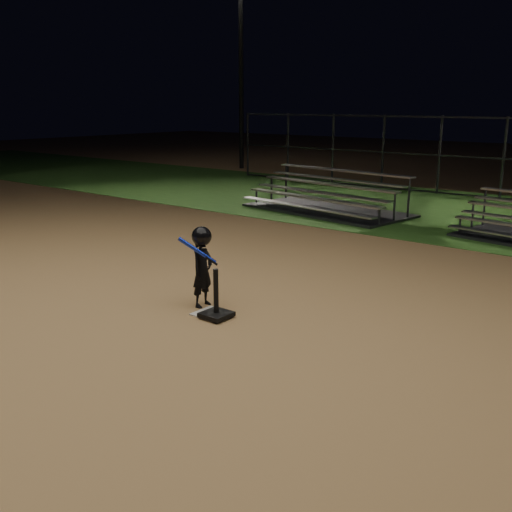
{
  "coord_description": "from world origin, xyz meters",
  "views": [
    {
      "loc": [
        5.4,
        -5.77,
        2.9
      ],
      "look_at": [
        0.0,
        1.0,
        0.65
      ],
      "focal_mm": 41.61,
      "sensor_mm": 36.0,
      "label": 1
    }
  ],
  "objects_px": {
    "batting_tee": "(216,308)",
    "child_batter": "(202,264)",
    "light_pole_left": "(240,54)",
    "home_plate": "(212,314)",
    "bleacher_left": "(326,204)"
  },
  "relations": [
    {
      "from": "child_batter",
      "to": "light_pole_left",
      "type": "relative_size",
      "value": 0.14
    },
    {
      "from": "light_pole_left",
      "to": "batting_tee",
      "type": "bearing_deg",
      "value": -51.01
    },
    {
      "from": "home_plate",
      "to": "light_pole_left",
      "type": "height_order",
      "value": "light_pole_left"
    },
    {
      "from": "child_batter",
      "to": "bleacher_left",
      "type": "relative_size",
      "value": 0.25
    },
    {
      "from": "bleacher_left",
      "to": "light_pole_left",
      "type": "height_order",
      "value": "light_pole_left"
    },
    {
      "from": "home_plate",
      "to": "child_batter",
      "type": "height_order",
      "value": "child_batter"
    },
    {
      "from": "batting_tee",
      "to": "home_plate",
      "type": "bearing_deg",
      "value": 155.97
    },
    {
      "from": "child_batter",
      "to": "light_pole_left",
      "type": "bearing_deg",
      "value": 33.36
    },
    {
      "from": "batting_tee",
      "to": "child_batter",
      "type": "xyz_separation_m",
      "value": [
        -0.5,
        0.26,
        0.49
      ]
    },
    {
      "from": "child_batter",
      "to": "light_pole_left",
      "type": "height_order",
      "value": "light_pole_left"
    },
    {
      "from": "home_plate",
      "to": "batting_tee",
      "type": "xyz_separation_m",
      "value": [
        0.15,
        -0.07,
        0.13
      ]
    },
    {
      "from": "home_plate",
      "to": "child_batter",
      "type": "xyz_separation_m",
      "value": [
        -0.35,
        0.19,
        0.62
      ]
    },
    {
      "from": "batting_tee",
      "to": "bleacher_left",
      "type": "bearing_deg",
      "value": 111.97
    },
    {
      "from": "batting_tee",
      "to": "light_pole_left",
      "type": "xyz_separation_m",
      "value": [
        -12.15,
        15.01,
        4.8
      ]
    },
    {
      "from": "home_plate",
      "to": "bleacher_left",
      "type": "xyz_separation_m",
      "value": [
        -3.07,
        7.92,
        0.22
      ]
    }
  ]
}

